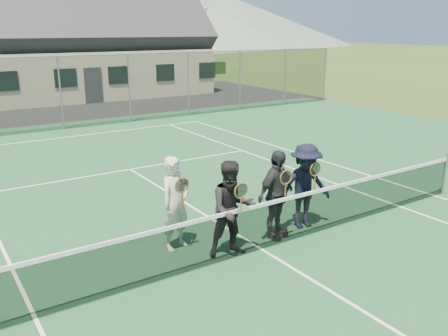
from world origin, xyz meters
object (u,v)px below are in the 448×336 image
at_px(player_a, 176,203).
at_px(clubhouse, 76,30).
at_px(player_c, 276,195).
at_px(player_d, 305,186).
at_px(tennis_net, 262,224).
at_px(player_b, 232,209).

bearing_deg(player_a, clubhouse, 77.04).
distance_m(player_c, player_d, 0.85).
xyz_separation_m(player_c, player_d, (0.84, 0.09, -0.00)).
distance_m(tennis_net, player_b, 0.71).
xyz_separation_m(clubhouse, player_c, (-3.42, -23.68, -3.07)).
xyz_separation_m(tennis_net, player_c, (0.58, 0.32, 0.38)).
bearing_deg(clubhouse, player_c, -98.22).
bearing_deg(clubhouse, player_d, -96.24).
distance_m(tennis_net, player_c, 0.76).
height_order(tennis_net, player_c, player_c).
height_order(player_a, player_b, same).
height_order(clubhouse, player_d, clubhouse).
bearing_deg(clubhouse, tennis_net, -99.46).
relative_size(tennis_net, player_a, 6.49).
height_order(clubhouse, player_b, clubhouse).
height_order(clubhouse, player_a, clubhouse).
bearing_deg(player_b, player_c, 7.94).
bearing_deg(player_c, clubhouse, 81.78).
relative_size(tennis_net, player_d, 6.49).
xyz_separation_m(tennis_net, player_d, (1.42, 0.40, 0.38)).
bearing_deg(tennis_net, player_d, 15.77).
bearing_deg(tennis_net, player_c, 28.60).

